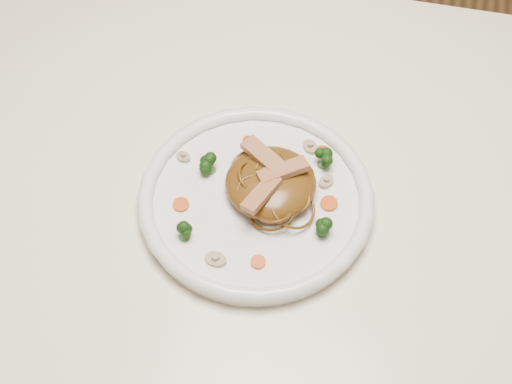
# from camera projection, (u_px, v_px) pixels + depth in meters

# --- Properties ---
(ground) EXTENTS (4.00, 4.00, 0.00)m
(ground) POSITION_uv_depth(u_px,v_px,m) (265.00, 379.00, 1.57)
(ground) COLOR #4F341B
(ground) RESTS_ON ground
(table) EXTENTS (1.20, 0.80, 0.75)m
(table) POSITION_uv_depth(u_px,v_px,m) (270.00, 215.00, 1.05)
(table) COLOR white
(table) RESTS_ON ground
(plate) EXTENTS (0.30, 0.30, 0.02)m
(plate) POSITION_uv_depth(u_px,v_px,m) (256.00, 202.00, 0.93)
(plate) COLOR white
(plate) RESTS_ON table
(noodle_mound) EXTENTS (0.12, 0.12, 0.04)m
(noodle_mound) POSITION_uv_depth(u_px,v_px,m) (271.00, 183.00, 0.92)
(noodle_mound) COLOR #5B3A11
(noodle_mound) RESTS_ON plate
(chicken_a) EXTENTS (0.07, 0.05, 0.01)m
(chicken_a) POSITION_uv_depth(u_px,v_px,m) (283.00, 171.00, 0.90)
(chicken_a) COLOR tan
(chicken_a) RESTS_ON noodle_mound
(chicken_b) EXTENTS (0.07, 0.06, 0.01)m
(chicken_b) POSITION_uv_depth(u_px,v_px,m) (264.00, 156.00, 0.91)
(chicken_b) COLOR tan
(chicken_b) RESTS_ON noodle_mound
(chicken_c) EXTENTS (0.04, 0.07, 0.01)m
(chicken_c) POSITION_uv_depth(u_px,v_px,m) (262.00, 194.00, 0.88)
(chicken_c) COLOR tan
(chicken_c) RESTS_ON noodle_mound
(broccoli_0) EXTENTS (0.03, 0.03, 0.03)m
(broccoli_0) POSITION_uv_depth(u_px,v_px,m) (323.00, 158.00, 0.94)
(broccoli_0) COLOR #15360B
(broccoli_0) RESTS_ON plate
(broccoli_1) EXTENTS (0.03, 0.03, 0.03)m
(broccoli_1) POSITION_uv_depth(u_px,v_px,m) (210.00, 165.00, 0.94)
(broccoli_1) COLOR #15360B
(broccoli_1) RESTS_ON plate
(broccoli_2) EXTENTS (0.03, 0.03, 0.03)m
(broccoli_2) POSITION_uv_depth(u_px,v_px,m) (184.00, 232.00, 0.88)
(broccoli_2) COLOR #15360B
(broccoli_2) RESTS_ON plate
(broccoli_3) EXTENTS (0.03, 0.03, 0.03)m
(broccoli_3) POSITION_uv_depth(u_px,v_px,m) (322.00, 226.00, 0.88)
(broccoli_3) COLOR #15360B
(broccoli_3) RESTS_ON plate
(carrot_0) EXTENTS (0.02, 0.02, 0.00)m
(carrot_0) POSITION_uv_depth(u_px,v_px,m) (323.00, 151.00, 0.96)
(carrot_0) COLOR #C34C07
(carrot_0) RESTS_ON plate
(carrot_1) EXTENTS (0.02, 0.02, 0.00)m
(carrot_1) POSITION_uv_depth(u_px,v_px,m) (181.00, 205.00, 0.91)
(carrot_1) COLOR #C34C07
(carrot_1) RESTS_ON plate
(carrot_2) EXTENTS (0.03, 0.03, 0.00)m
(carrot_2) POSITION_uv_depth(u_px,v_px,m) (329.00, 203.00, 0.91)
(carrot_2) COLOR #C34C07
(carrot_2) RESTS_ON plate
(carrot_3) EXTENTS (0.02, 0.02, 0.00)m
(carrot_3) POSITION_uv_depth(u_px,v_px,m) (249.00, 142.00, 0.97)
(carrot_3) COLOR #C34C07
(carrot_3) RESTS_ON plate
(carrot_4) EXTENTS (0.02, 0.02, 0.00)m
(carrot_4) POSITION_uv_depth(u_px,v_px,m) (258.00, 262.00, 0.86)
(carrot_4) COLOR #C34C07
(carrot_4) RESTS_ON plate
(mushroom_0) EXTENTS (0.03, 0.03, 0.01)m
(mushroom_0) POSITION_uv_depth(u_px,v_px,m) (216.00, 259.00, 0.87)
(mushroom_0) COLOR beige
(mushroom_0) RESTS_ON plate
(mushroom_1) EXTENTS (0.03, 0.03, 0.01)m
(mushroom_1) POSITION_uv_depth(u_px,v_px,m) (326.00, 182.00, 0.93)
(mushroom_1) COLOR beige
(mushroom_1) RESTS_ON plate
(mushroom_2) EXTENTS (0.03, 0.03, 0.01)m
(mushroom_2) POSITION_uv_depth(u_px,v_px,m) (184.00, 157.00, 0.96)
(mushroom_2) COLOR beige
(mushroom_2) RESTS_ON plate
(mushroom_3) EXTENTS (0.03, 0.03, 0.01)m
(mushroom_3) POSITION_uv_depth(u_px,v_px,m) (310.00, 147.00, 0.97)
(mushroom_3) COLOR beige
(mushroom_3) RESTS_ON plate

